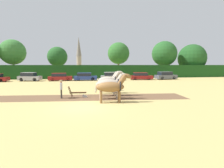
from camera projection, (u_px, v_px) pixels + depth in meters
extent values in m
plane|color=tan|center=(84.00, 107.00, 12.45)|extent=(240.00, 240.00, 0.00)
cube|color=brown|center=(75.00, 98.00, 15.86)|extent=(20.39, 4.65, 0.01)
cube|color=#194719|center=(84.00, 72.00, 38.50)|extent=(75.10, 1.69, 2.94)
cylinder|color=brown|center=(14.00, 68.00, 40.94)|extent=(0.44, 0.44, 4.32)
sphere|color=#387533|center=(13.00, 52.00, 40.53)|extent=(5.81, 5.81, 5.81)
cylinder|color=#423323|center=(58.00, 70.00, 42.58)|extent=(0.44, 0.44, 3.63)
sphere|color=#235623|center=(57.00, 57.00, 42.24)|extent=(4.77, 4.77, 4.77)
cylinder|color=brown|center=(118.00, 68.00, 45.02)|extent=(0.44, 0.44, 4.39)
sphere|color=#2D6628|center=(119.00, 53.00, 44.61)|extent=(5.54, 5.54, 5.54)
cylinder|color=#423323|center=(164.00, 69.00, 44.84)|extent=(0.44, 0.44, 4.06)
sphere|color=#235623|center=(164.00, 54.00, 44.43)|extent=(6.31, 6.31, 6.31)
cylinder|color=#423323|center=(191.00, 71.00, 46.33)|extent=(0.44, 0.44, 2.74)
sphere|color=#1E4C1E|center=(192.00, 58.00, 45.97)|extent=(7.23, 7.23, 7.23)
cylinder|color=gray|center=(79.00, 64.00, 73.63)|extent=(2.04, 2.04, 6.54)
cone|color=slate|center=(79.00, 47.00, 72.84)|extent=(2.24, 2.24, 8.00)
ellipsoid|color=brown|center=(110.00, 87.00, 13.69)|extent=(2.29, 1.01, 0.80)
cylinder|color=brown|center=(119.00, 96.00, 14.07)|extent=(0.18, 0.18, 0.87)
cylinder|color=brown|center=(120.00, 97.00, 13.61)|extent=(0.18, 0.18, 0.87)
cylinder|color=brown|center=(101.00, 97.00, 13.95)|extent=(0.18, 0.18, 0.87)
cylinder|color=brown|center=(101.00, 98.00, 13.49)|extent=(0.18, 0.18, 0.87)
cylinder|color=brown|center=(122.00, 80.00, 13.71)|extent=(0.85, 0.44, 0.96)
ellipsoid|color=brown|center=(128.00, 76.00, 13.72)|extent=(0.70, 0.31, 0.54)
cube|color=gray|center=(125.00, 78.00, 13.71)|extent=(0.47, 0.11, 0.62)
cylinder|color=gray|center=(97.00, 88.00, 13.62)|extent=(0.31, 0.14, 0.71)
torus|color=black|center=(120.00, 86.00, 13.75)|extent=(0.17, 0.84, 0.83)
ellipsoid|color=#B2A38E|center=(109.00, 84.00, 15.21)|extent=(2.33, 1.13, 0.91)
cylinder|color=#B2A38E|center=(117.00, 93.00, 15.62)|extent=(0.18, 0.18, 0.85)
cylinder|color=#B2A38E|center=(118.00, 94.00, 15.10)|extent=(0.18, 0.18, 0.85)
cylinder|color=#B2A38E|center=(100.00, 94.00, 15.50)|extent=(0.18, 0.18, 0.85)
cylinder|color=#B2A38E|center=(101.00, 95.00, 14.98)|extent=(0.18, 0.18, 0.85)
cylinder|color=#B2A38E|center=(120.00, 79.00, 15.23)|extent=(0.85, 0.49, 0.91)
ellipsoid|color=#B2A38E|center=(125.00, 75.00, 15.24)|extent=(0.70, 0.31, 0.54)
cube|color=gray|center=(122.00, 76.00, 15.23)|extent=(0.43, 0.11, 0.57)
cylinder|color=gray|center=(96.00, 86.00, 15.13)|extent=(0.31, 0.14, 0.71)
torus|color=black|center=(118.00, 84.00, 15.27)|extent=(0.18, 0.93, 0.93)
ellipsoid|color=#B2A38E|center=(108.00, 81.00, 16.72)|extent=(2.05, 1.05, 0.86)
cylinder|color=#B2A38E|center=(114.00, 90.00, 17.11)|extent=(0.18, 0.18, 1.01)
cylinder|color=#B2A38E|center=(115.00, 91.00, 16.62)|extent=(0.18, 0.18, 1.01)
cylinder|color=#B2A38E|center=(101.00, 90.00, 17.01)|extent=(0.18, 0.18, 1.01)
cylinder|color=#B2A38E|center=(101.00, 91.00, 16.51)|extent=(0.18, 0.18, 1.01)
cylinder|color=#B2A38E|center=(117.00, 76.00, 16.73)|extent=(0.84, 0.47, 0.91)
ellipsoid|color=#B2A38E|center=(121.00, 73.00, 16.73)|extent=(0.70, 0.31, 0.54)
cube|color=black|center=(119.00, 74.00, 16.73)|extent=(0.43, 0.11, 0.57)
cylinder|color=black|center=(98.00, 82.00, 16.65)|extent=(0.31, 0.14, 0.71)
torus|color=black|center=(115.00, 80.00, 16.76)|extent=(0.18, 0.89, 0.88)
ellipsoid|color=#B2A38E|center=(107.00, 81.00, 18.24)|extent=(2.02, 1.04, 0.85)
cylinder|color=#B2A38E|center=(113.00, 88.00, 18.63)|extent=(0.18, 0.18, 0.94)
cylinder|color=#B2A38E|center=(113.00, 89.00, 18.15)|extent=(0.18, 0.18, 0.94)
cylinder|color=#B2A38E|center=(101.00, 88.00, 18.53)|extent=(0.18, 0.18, 0.94)
cylinder|color=#B2A38E|center=(101.00, 89.00, 18.04)|extent=(0.18, 0.18, 0.94)
cylinder|color=#B2A38E|center=(115.00, 76.00, 18.26)|extent=(0.85, 0.46, 0.93)
ellipsoid|color=#B2A38E|center=(119.00, 73.00, 18.26)|extent=(0.70, 0.31, 0.54)
cube|color=gray|center=(117.00, 74.00, 18.25)|extent=(0.45, 0.11, 0.59)
cylinder|color=gray|center=(98.00, 82.00, 18.18)|extent=(0.31, 0.14, 0.71)
torus|color=black|center=(114.00, 80.00, 18.29)|extent=(0.17, 0.88, 0.87)
cube|color=#4C331E|center=(78.00, 93.00, 15.83)|extent=(1.50, 0.21, 0.12)
cube|color=#939399|center=(85.00, 96.00, 15.92)|extent=(0.49, 0.24, 0.39)
cylinder|color=#4C331E|center=(71.00, 91.00, 15.97)|extent=(0.40, 0.09, 0.96)
cylinder|color=#4C331E|center=(70.00, 92.00, 15.57)|extent=(0.40, 0.09, 0.96)
cylinder|color=#38332D|center=(61.00, 94.00, 15.64)|extent=(0.14, 0.14, 0.79)
cylinder|color=#38332D|center=(61.00, 94.00, 15.44)|extent=(0.14, 0.14, 0.79)
cube|color=#B7B7BC|center=(61.00, 86.00, 15.47)|extent=(0.24, 0.48, 0.56)
sphere|color=tan|center=(61.00, 82.00, 15.43)|extent=(0.22, 0.22, 0.22)
cylinder|color=#B7B7BC|center=(61.00, 86.00, 15.74)|extent=(0.09, 0.09, 0.53)
cylinder|color=#B7B7BC|center=(61.00, 87.00, 15.20)|extent=(0.09, 0.09, 0.53)
cylinder|color=tan|center=(61.00, 81.00, 15.42)|extent=(0.41, 0.41, 0.02)
cylinder|color=tan|center=(61.00, 81.00, 15.41)|extent=(0.20, 0.20, 0.10)
cylinder|color=#38332D|center=(111.00, 87.00, 20.13)|extent=(0.14, 0.14, 0.80)
cylinder|color=#38332D|center=(110.00, 87.00, 19.95)|extent=(0.14, 0.14, 0.80)
cube|color=#4C6B4C|center=(111.00, 81.00, 19.97)|extent=(0.44, 0.49, 0.56)
sphere|color=tan|center=(111.00, 78.00, 19.92)|extent=(0.22, 0.22, 0.22)
cylinder|color=#4C6B4C|center=(112.00, 81.00, 20.21)|extent=(0.09, 0.09, 0.53)
cylinder|color=#4C6B4C|center=(109.00, 82.00, 19.72)|extent=(0.09, 0.09, 0.53)
cylinder|color=tan|center=(111.00, 77.00, 19.92)|extent=(0.41, 0.41, 0.02)
cylinder|color=tan|center=(111.00, 77.00, 19.91)|extent=(0.20, 0.20, 0.10)
cylinder|color=black|center=(5.00, 80.00, 31.51)|extent=(0.62, 0.25, 0.61)
cylinder|color=black|center=(1.00, 80.00, 30.03)|extent=(0.62, 0.25, 0.61)
cube|color=#9E9EA8|center=(30.00, 78.00, 32.08)|extent=(4.14, 2.35, 0.73)
cube|color=black|center=(29.00, 74.00, 32.01)|extent=(2.57, 1.91, 0.61)
cube|color=#9E9EA8|center=(29.00, 73.00, 31.97)|extent=(2.57, 1.91, 0.06)
cylinder|color=black|center=(38.00, 79.00, 32.83)|extent=(0.68, 0.33, 0.66)
cylinder|color=black|center=(35.00, 80.00, 31.35)|extent=(0.68, 0.33, 0.66)
cylinder|color=black|center=(26.00, 79.00, 32.86)|extent=(0.68, 0.33, 0.66)
cylinder|color=black|center=(21.00, 80.00, 31.38)|extent=(0.68, 0.33, 0.66)
cube|color=maroon|center=(60.00, 78.00, 32.77)|extent=(4.47, 2.19, 0.66)
cube|color=black|center=(59.00, 75.00, 32.65)|extent=(2.73, 1.85, 0.55)
cube|color=maroon|center=(59.00, 73.00, 32.61)|extent=(2.73, 1.85, 0.06)
cylinder|color=black|center=(68.00, 79.00, 33.88)|extent=(0.62, 0.27, 0.60)
cylinder|color=black|center=(68.00, 79.00, 32.36)|extent=(0.62, 0.27, 0.60)
cylinder|color=black|center=(53.00, 79.00, 33.22)|extent=(0.62, 0.27, 0.60)
cylinder|color=black|center=(53.00, 80.00, 31.70)|extent=(0.62, 0.27, 0.60)
cube|color=navy|center=(86.00, 78.00, 33.33)|extent=(4.39, 1.84, 0.68)
cube|color=black|center=(84.00, 75.00, 33.24)|extent=(2.65, 1.62, 0.56)
cube|color=navy|center=(84.00, 73.00, 33.20)|extent=(2.65, 1.62, 0.06)
cylinder|color=black|center=(93.00, 78.00, 34.26)|extent=(0.65, 0.24, 0.64)
cylinder|color=black|center=(93.00, 79.00, 32.79)|extent=(0.65, 0.24, 0.64)
cylinder|color=black|center=(79.00, 79.00, 33.92)|extent=(0.65, 0.24, 0.64)
cylinder|color=black|center=(78.00, 79.00, 32.45)|extent=(0.65, 0.24, 0.64)
cube|color=#A8A8B2|center=(112.00, 77.00, 33.85)|extent=(4.24, 1.97, 0.73)
cube|color=black|center=(111.00, 74.00, 33.75)|extent=(2.56, 1.73, 0.62)
cube|color=#A8A8B2|center=(111.00, 72.00, 33.71)|extent=(2.56, 1.73, 0.06)
cylinder|color=black|center=(118.00, 78.00, 34.82)|extent=(0.62, 0.24, 0.61)
cylinder|color=black|center=(119.00, 79.00, 33.24)|extent=(0.62, 0.24, 0.61)
cylinder|color=black|center=(105.00, 78.00, 34.51)|extent=(0.62, 0.24, 0.61)
cylinder|color=black|center=(105.00, 79.00, 32.92)|extent=(0.62, 0.24, 0.61)
cube|color=maroon|center=(141.00, 77.00, 34.94)|extent=(4.58, 2.20, 0.67)
cube|color=black|center=(140.00, 74.00, 34.86)|extent=(2.80, 1.83, 0.55)
cube|color=maroon|center=(140.00, 73.00, 34.83)|extent=(2.80, 1.83, 0.06)
cylinder|color=black|center=(147.00, 78.00, 35.77)|extent=(0.64, 0.29, 0.62)
cylinder|color=black|center=(149.00, 78.00, 34.28)|extent=(0.64, 0.29, 0.62)
cylinder|color=black|center=(134.00, 78.00, 35.64)|extent=(0.64, 0.29, 0.62)
cylinder|color=black|center=(135.00, 78.00, 34.14)|extent=(0.64, 0.29, 0.62)
cube|color=#565B66|center=(166.00, 77.00, 35.86)|extent=(4.61, 2.36, 0.73)
cube|color=black|center=(165.00, 73.00, 35.73)|extent=(2.84, 1.93, 0.62)
cube|color=#565B66|center=(165.00, 72.00, 35.69)|extent=(2.84, 1.93, 0.06)
cylinder|color=black|center=(169.00, 77.00, 37.01)|extent=(0.65, 0.31, 0.63)
cylinder|color=black|center=(174.00, 78.00, 35.57)|extent=(0.65, 0.31, 0.63)
cylinder|color=black|center=(158.00, 78.00, 36.21)|extent=(0.65, 0.31, 0.63)
cylinder|color=black|center=(162.00, 78.00, 34.76)|extent=(0.65, 0.31, 0.63)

